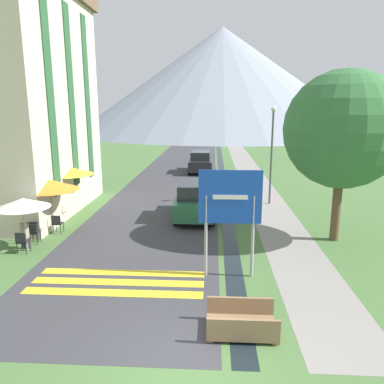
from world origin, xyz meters
TOP-DOWN VIEW (x-y plane):
  - ground_plane at (0.00, 20.00)m, footprint 160.00×160.00m
  - road at (-2.50, 30.00)m, footprint 6.40×60.00m
  - footpath at (3.60, 30.00)m, footprint 2.20×60.00m
  - drainage_channel at (1.20, 30.00)m, footprint 0.60×60.00m
  - crosswalk_marking at (-2.50, 3.89)m, footprint 5.44×1.84m
  - mountain_distant at (2.16, 79.24)m, footprint 64.78×64.78m
  - hotel_building at (-9.40, 12.00)m, footprint 5.94×9.41m
  - road_sign at (1.01, 4.57)m, footprint 1.99×0.11m
  - footbridge at (1.20, 1.42)m, footprint 1.70×1.10m
  - parked_car_near at (-0.40, 11.18)m, footprint 1.96×4.26m
  - parked_car_far at (-0.62, 24.81)m, footprint 1.95×4.44m
  - cafe_chair_far_left at (-6.88, 10.02)m, footprint 0.40×0.40m
  - cafe_chair_middle at (-6.30, 8.36)m, footprint 0.40×0.40m
  - cafe_chair_nearest at (-6.68, 6.07)m, footprint 0.40×0.40m
  - cafe_chair_near_right at (-6.87, 7.43)m, footprint 0.40×0.40m
  - cafe_chair_near_left at (-6.75, 7.12)m, footprint 0.40×0.40m
  - cafe_umbrella_front_white at (-6.66, 6.36)m, footprint 2.00×2.00m
  - cafe_umbrella_middle_orange at (-6.63, 8.75)m, footprint 2.45×2.45m
  - cafe_umbrella_rear_yellow at (-6.80, 11.40)m, footprint 2.45×2.45m
  - person_seated_far at (-6.81, 6.56)m, footprint 0.32×0.32m
  - person_seated_near at (-6.89, 7.77)m, footprint 0.32×0.32m
  - streetlamp at (3.73, 14.27)m, footprint 0.28×0.28m
  - tree_by_path at (5.53, 8.27)m, footprint 4.64×4.64m

SIDE VIEW (x-z plane):
  - ground_plane at x=0.00m, z-range 0.00..0.00m
  - drainage_channel at x=1.20m, z-range 0.00..0.00m
  - road at x=-2.50m, z-range 0.00..0.01m
  - footpath at x=3.60m, z-range 0.00..0.01m
  - crosswalk_marking at x=-2.50m, z-range 0.00..0.01m
  - footbridge at x=1.20m, z-range -0.10..0.55m
  - cafe_chair_far_left at x=-6.88m, z-range 0.09..0.94m
  - cafe_chair_middle at x=-6.30m, z-range 0.09..0.94m
  - cafe_chair_nearest at x=-6.68m, z-range 0.09..0.94m
  - cafe_chair_near_right at x=-6.87m, z-range 0.09..0.94m
  - cafe_chair_near_left at x=-6.75m, z-range 0.09..0.94m
  - person_seated_far at x=-6.81m, z-range 0.07..1.32m
  - person_seated_near at x=-6.89m, z-range 0.07..1.33m
  - parked_car_near at x=-0.40m, z-range 0.00..1.82m
  - parked_car_far at x=-0.62m, z-range 0.00..1.82m
  - cafe_umbrella_front_white at x=-6.66m, z-range 0.86..2.94m
  - cafe_umbrella_middle_orange at x=-6.63m, z-range 0.94..3.28m
  - cafe_umbrella_rear_yellow at x=-6.80m, z-range 1.05..3.52m
  - road_sign at x=1.01m, z-range 0.59..4.11m
  - streetlamp at x=3.73m, z-range 0.49..5.95m
  - tree_by_path at x=5.53m, z-range 1.11..7.98m
  - hotel_building at x=-9.40m, z-range 0.44..12.20m
  - mountain_distant at x=2.16m, z-range 0.00..22.49m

